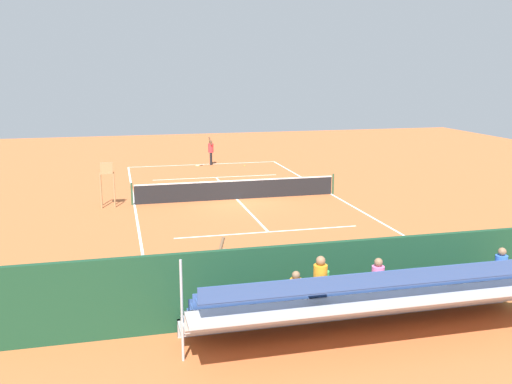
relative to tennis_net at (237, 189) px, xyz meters
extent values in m
plane|color=#BC6033|center=(0.00, 0.00, -0.50)|extent=(60.00, 60.00, 0.00)
cube|color=white|center=(0.00, -11.00, -0.50)|extent=(10.00, 0.10, 0.01)
cube|color=white|center=(0.00, 11.00, -0.50)|extent=(10.00, 0.10, 0.01)
cube|color=white|center=(-5.00, 0.00, -0.50)|extent=(0.10, 22.00, 0.01)
cube|color=white|center=(5.00, 0.00, -0.50)|extent=(0.10, 22.00, 0.01)
cube|color=white|center=(0.00, -6.05, -0.50)|extent=(7.50, 0.10, 0.01)
cube|color=white|center=(0.00, 6.05, -0.50)|extent=(7.50, 0.10, 0.01)
cube|color=white|center=(0.00, 0.00, -0.50)|extent=(0.10, 12.10, 0.01)
cube|color=white|center=(0.00, -11.00, -0.50)|extent=(0.10, 0.30, 0.01)
cube|color=black|center=(0.00, 0.00, -0.05)|extent=(10.00, 0.02, 0.91)
cube|color=white|center=(0.00, 0.00, 0.44)|extent=(10.00, 0.04, 0.06)
cylinder|color=#2D5133|center=(-5.10, 0.00, 0.03)|extent=(0.10, 0.10, 1.07)
cylinder|color=#2D5133|center=(5.10, 0.00, 0.03)|extent=(0.10, 0.10, 1.07)
cube|color=#194228|center=(0.00, 14.00, 0.50)|extent=(18.00, 0.16, 2.00)
cube|color=#B2B2B7|center=(0.00, 14.35, -0.28)|extent=(9.00, 0.10, 0.45)
cube|color=#B2B2B7|center=(0.00, 14.70, -0.09)|extent=(9.00, 0.80, 0.08)
cube|color=#B2B2B7|center=(0.00, 14.32, -0.28)|extent=(9.00, 0.04, 0.45)
cube|color=#335193|center=(0.00, 14.80, 0.33)|extent=(8.60, 0.36, 0.04)
cube|color=#335193|center=(0.00, 14.98, 0.53)|extent=(8.60, 0.03, 0.36)
cube|color=#B2B2B7|center=(0.00, 15.50, 0.36)|extent=(9.00, 0.80, 0.08)
cube|color=#B2B2B7|center=(0.00, 15.12, 0.17)|extent=(9.00, 0.04, 0.45)
cube|color=#335193|center=(0.00, 15.60, 0.78)|extent=(8.60, 0.36, 0.04)
cube|color=#335193|center=(0.00, 15.78, 0.98)|extent=(8.60, 0.03, 0.36)
cube|color=#B2B2B7|center=(0.00, 16.30, 0.81)|extent=(9.00, 0.80, 0.08)
cube|color=#B2B2B7|center=(0.00, 15.92, 0.62)|extent=(9.00, 0.04, 0.45)
cube|color=#335193|center=(0.00, 16.40, 1.23)|extent=(8.60, 0.36, 0.04)
cube|color=#335193|center=(0.00, 16.58, 1.43)|extent=(8.60, 0.03, 0.36)
cylinder|color=#B2B2B7|center=(4.50, 15.50, 0.67)|extent=(0.06, 0.06, 2.35)
cube|color=#2D2D33|center=(-0.09, 15.43, 0.82)|extent=(0.32, 0.40, 0.12)
cylinder|color=pink|center=(-0.09, 15.55, 1.10)|extent=(0.30, 0.30, 0.45)
sphere|color=#8C6647|center=(-0.09, 15.55, 1.43)|extent=(0.20, 0.20, 0.20)
cube|color=#2D2D33|center=(1.28, 15.43, 0.82)|extent=(0.32, 0.40, 0.12)
cylinder|color=green|center=(1.28, 15.55, 1.10)|extent=(0.30, 0.30, 0.45)
sphere|color=#8C6647|center=(1.28, 15.55, 1.43)|extent=(0.20, 0.20, 0.20)
cube|color=#2D2D33|center=(1.64, 16.23, 1.27)|extent=(0.32, 0.40, 0.12)
cylinder|color=orange|center=(1.64, 16.35, 1.55)|extent=(0.30, 0.30, 0.45)
sphere|color=#8C6647|center=(1.64, 16.35, 1.88)|extent=(0.20, 0.20, 0.20)
cube|color=#2D2D33|center=(1.66, 14.63, 0.37)|extent=(0.32, 0.40, 0.12)
cylinder|color=orange|center=(1.66, 14.75, 0.65)|extent=(0.30, 0.30, 0.45)
sphere|color=#8C6647|center=(1.66, 14.75, 0.98)|extent=(0.20, 0.20, 0.20)
cube|color=#2D2D33|center=(-3.41, 15.43, 0.82)|extent=(0.32, 0.40, 0.12)
cylinder|color=blue|center=(-3.41, 15.55, 1.10)|extent=(0.30, 0.30, 0.45)
sphere|color=#8C6647|center=(-3.41, 15.55, 1.43)|extent=(0.20, 0.20, 0.20)
cylinder|color=#A88456|center=(5.90, -0.24, 0.30)|extent=(0.07, 0.07, 1.60)
cylinder|color=#A88456|center=(6.50, -0.24, 0.30)|extent=(0.07, 0.07, 1.60)
cylinder|color=#A88456|center=(5.90, 0.36, 0.30)|extent=(0.07, 0.07, 1.60)
cylinder|color=#A88456|center=(6.50, 0.36, 0.30)|extent=(0.07, 0.07, 1.60)
cube|color=#A88456|center=(6.20, 0.06, 1.13)|extent=(0.56, 0.56, 0.06)
cube|color=#A88456|center=(6.20, 0.30, 1.40)|extent=(0.56, 0.06, 0.48)
cube|color=#A88456|center=(5.94, 0.06, 1.28)|extent=(0.04, 0.48, 0.04)
cube|color=#A88456|center=(6.46, 0.06, 1.28)|extent=(0.04, 0.48, 0.04)
cube|color=#234C2D|center=(-1.61, 13.20, -0.05)|extent=(1.80, 0.40, 0.05)
cylinder|color=#234C2D|center=(-2.36, 13.20, -0.28)|extent=(0.06, 0.06, 0.45)
cylinder|color=#234C2D|center=(-0.86, 13.20, -0.28)|extent=(0.06, 0.06, 0.45)
cube|color=#234C2D|center=(-1.61, 13.38, 0.25)|extent=(1.80, 0.04, 0.36)
cube|color=#B22D2D|center=(0.47, 13.40, -0.32)|extent=(0.90, 0.36, 0.36)
cylinder|color=black|center=(-0.52, -10.82, -0.08)|extent=(0.14, 0.14, 0.85)
cylinder|color=black|center=(-0.46, -10.61, -0.08)|extent=(0.14, 0.14, 0.85)
cylinder|color=red|center=(-0.49, -10.71, 0.65)|extent=(0.45, 0.45, 0.60)
sphere|color=brown|center=(-0.49, -10.71, 1.06)|extent=(0.22, 0.22, 0.22)
cylinder|color=brown|center=(-0.42, -10.50, 1.15)|extent=(0.26, 0.16, 0.55)
cylinder|color=brown|center=(-0.55, -10.92, 0.68)|extent=(0.11, 0.11, 0.50)
cylinder|color=black|center=(0.22, -10.55, -0.49)|extent=(0.27, 0.14, 0.03)
torus|color=#D8CC4C|center=(0.47, -10.45, -0.49)|extent=(0.40, 0.40, 0.02)
cylinder|color=white|center=(0.47, -10.45, -0.49)|extent=(0.25, 0.25, 0.00)
sphere|color=#CCDB33|center=(-2.60, -9.71, -0.47)|extent=(0.07, 0.07, 0.07)
cylinder|color=#232328|center=(3.01, 12.96, -0.08)|extent=(0.14, 0.14, 0.85)
cylinder|color=#232328|center=(3.07, 12.74, -0.08)|extent=(0.14, 0.14, 0.85)
cylinder|color=green|center=(3.04, 12.85, 0.65)|extent=(0.44, 0.44, 0.60)
sphere|color=#8C6647|center=(3.04, 12.85, 1.06)|extent=(0.22, 0.22, 0.22)
cylinder|color=#8C6647|center=(3.10, 12.64, 1.15)|extent=(0.26, 0.15, 0.55)
cylinder|color=#8C6647|center=(2.98, 13.06, 0.68)|extent=(0.11, 0.11, 0.50)
camera|label=1|loc=(5.71, 27.14, 5.82)|focal=40.06mm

